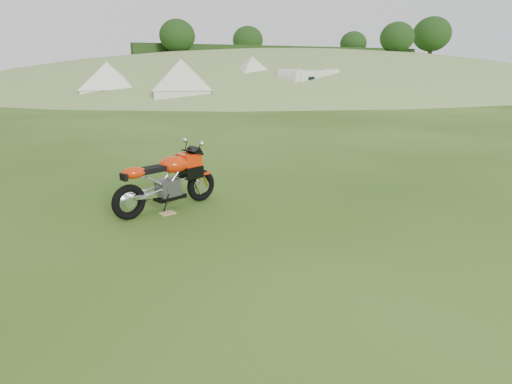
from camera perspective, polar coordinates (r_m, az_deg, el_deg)
name	(u,v)px	position (r m, az deg, el deg)	size (l,w,h in m)	color
ground	(247,247)	(5.26, -1.14, -7.38)	(120.00, 120.00, 0.00)	#25460F
hillside	(292,85)	(51.47, 4.84, 14.02)	(80.00, 64.00, 8.00)	#7DA152
hedgerow	(292,85)	(51.47, 4.84, 14.02)	(36.00, 1.20, 8.60)	black
sport_motorcycle	(166,177)	(6.61, -11.87, 1.98)	(1.71, 0.43, 1.03)	red
plywood_board	(167,213)	(6.55, -11.75, -2.77)	(0.21, 0.17, 0.02)	tan
tent_left	(108,82)	(26.73, -19.08, 13.66)	(2.84, 2.84, 2.46)	white
tent_mid	(182,82)	(24.60, -9.84, 14.24)	(2.95, 2.95, 2.56)	silver
tent_right	(252,79)	(27.75, -0.53, 14.81)	(3.09, 3.09, 2.68)	beige
caravan	(309,86)	(27.06, 7.09, 13.86)	(4.12, 1.84, 1.93)	silver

